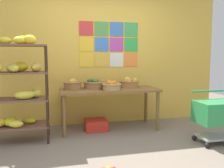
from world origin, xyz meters
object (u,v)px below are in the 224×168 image
at_px(fruit_basket_centre, 129,83).
at_px(shopping_cart, 217,114).
at_px(fruit_basket_back_left, 73,84).
at_px(produce_crate_under_table, 96,125).
at_px(fruit_basket_left, 95,84).
at_px(display_table, 109,93).
at_px(banana_shelf_unit, 18,82).
at_px(fruit_basket_right, 112,86).

xyz_separation_m(fruit_basket_centre, shopping_cart, (1.00, -1.19, -0.37)).
height_order(fruit_basket_back_left, produce_crate_under_table, fruit_basket_back_left).
bearing_deg(shopping_cart, fruit_basket_left, 134.42).
bearing_deg(produce_crate_under_table, display_table, 1.44).
xyz_separation_m(banana_shelf_unit, shopping_cart, (2.87, -0.73, -0.47)).
xyz_separation_m(fruit_basket_centre, fruit_basket_back_left, (-1.03, -0.03, 0.01)).
height_order(banana_shelf_unit, shopping_cart, banana_shelf_unit).
distance_m(display_table, fruit_basket_back_left, 0.66).
relative_size(display_table, fruit_basket_back_left, 5.30).
distance_m(fruit_basket_right, produce_crate_under_table, 0.76).
bearing_deg(fruit_basket_centre, shopping_cart, -49.76).
bearing_deg(display_table, fruit_basket_centre, 17.71).
relative_size(fruit_basket_back_left, fruit_basket_left, 0.81).
distance_m(fruit_basket_right, fruit_basket_back_left, 0.69).
height_order(banana_shelf_unit, display_table, banana_shelf_unit).
height_order(fruit_basket_centre, shopping_cart, fruit_basket_centre).
xyz_separation_m(banana_shelf_unit, fruit_basket_back_left, (0.83, 0.43, -0.10)).
xyz_separation_m(fruit_basket_centre, fruit_basket_left, (-0.64, -0.01, -0.01)).
distance_m(produce_crate_under_table, shopping_cart, 1.99).
xyz_separation_m(display_table, fruit_basket_back_left, (-0.63, 0.10, 0.17)).
bearing_deg(fruit_basket_back_left, shopping_cart, -29.53).
distance_m(fruit_basket_back_left, produce_crate_under_table, 0.83).
xyz_separation_m(banana_shelf_unit, fruit_basket_right, (1.47, 0.17, -0.12)).
distance_m(display_table, produce_crate_under_table, 0.60).
xyz_separation_m(fruit_basket_right, produce_crate_under_table, (-0.25, 0.16, -0.71)).
distance_m(banana_shelf_unit, fruit_basket_right, 1.48).
xyz_separation_m(banana_shelf_unit, fruit_basket_centre, (1.87, 0.46, -0.11)).
bearing_deg(fruit_basket_back_left, fruit_basket_centre, 1.72).
height_order(display_table, produce_crate_under_table, display_table).
height_order(banana_shelf_unit, produce_crate_under_table, banana_shelf_unit).
distance_m(fruit_basket_right, fruit_basket_left, 0.37).
height_order(fruit_basket_right, shopping_cart, fruit_basket_right).
bearing_deg(fruit_basket_left, fruit_basket_centre, 0.84).
relative_size(banana_shelf_unit, shopping_cart, 2.10).
bearing_deg(produce_crate_under_table, fruit_basket_left, 88.98).
bearing_deg(fruit_basket_back_left, banana_shelf_unit, -152.97).
xyz_separation_m(display_table, shopping_cart, (1.41, -1.06, -0.20)).
bearing_deg(fruit_basket_centre, banana_shelf_unit, -166.27).
height_order(fruit_basket_left, shopping_cart, fruit_basket_left).
bearing_deg(produce_crate_under_table, fruit_basket_centre, 11.80).
xyz_separation_m(fruit_basket_back_left, fruit_basket_left, (0.39, 0.02, -0.02)).
bearing_deg(fruit_basket_left, display_table, -26.43).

